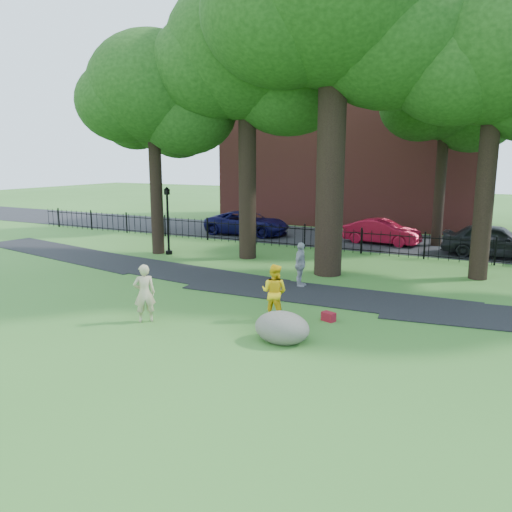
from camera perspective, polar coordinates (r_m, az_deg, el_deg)
The scene contains 17 objects.
ground at distance 14.39m, azimuth -1.12°, elevation -7.82°, with size 120.00×120.00×0.00m, color #366B25.
footpath at distance 17.43m, azimuth 7.92°, elevation -4.51°, with size 36.00×2.60×0.03m, color black.
street at distance 29.09m, azimuth 13.99°, elevation 1.62°, with size 80.00×7.00×0.02m, color black.
iron_fence at distance 25.16m, azimuth 11.94°, elevation 1.63°, with size 44.00×0.04×1.20m.
brick_building at distance 37.48m, azimuth 11.25°, elevation 13.03°, with size 18.00×8.00×12.00m, color brown.
big_tree at distance 20.81m, azimuth 9.50°, elevation 26.27°, with size 10.08×8.61×14.37m.
tree_row at distance 21.50m, azimuth 11.50°, elevation 20.28°, with size 26.82×7.96×12.42m.
woman at distance 14.74m, azimuth -12.63°, elevation -4.17°, with size 0.62×0.41×1.70m, color tan.
man at distance 14.62m, azimuth 2.10°, elevation -4.13°, with size 0.80×0.63×1.65m, color yellow.
pedestrian at distance 18.31m, azimuth 5.10°, elevation -1.00°, with size 0.97×0.40×1.66m, color #9F9EA3.
boulder at distance 13.00m, azimuth 2.99°, elevation -7.95°, with size 1.47×1.11×0.86m, color #676356.
lamppost at distance 24.66m, azimuth -10.04°, elevation 3.91°, with size 0.33×0.33×3.31m.
backpack at distance 14.16m, azimuth 3.02°, elevation -7.53°, with size 0.39×0.24×0.29m, color black.
red_bag at distance 14.79m, azimuth 8.29°, elevation -6.87°, with size 0.38×0.24×0.26m, color maroon.
red_sedan at distance 28.19m, azimuth 14.18°, elevation 2.70°, with size 1.43×4.11×1.35m, color maroon.
navy_van at distance 30.57m, azimuth -1.00°, elevation 3.77°, with size 2.40×5.20×1.44m, color #0D0C3D.
grey_car at distance 26.28m, azimuth 25.57°, elevation 1.60°, with size 1.88×4.67×1.59m, color black.
Camera 1 is at (6.46, -11.97, 4.70)m, focal length 35.00 mm.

